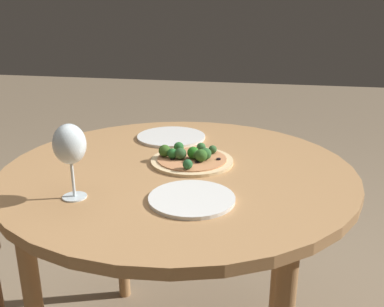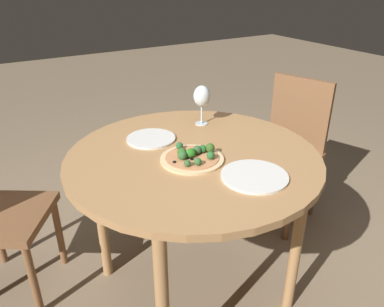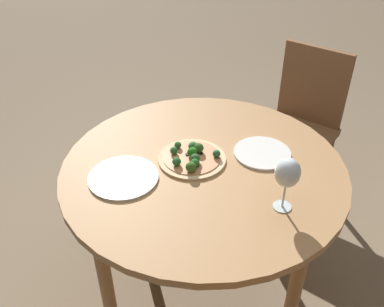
# 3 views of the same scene
# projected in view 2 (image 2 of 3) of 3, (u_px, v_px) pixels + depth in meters

# --- Properties ---
(ground_plane) EXTENTS (12.00, 12.00, 0.00)m
(ground_plane) POSITION_uv_depth(u_px,v_px,m) (193.00, 288.00, 1.93)
(ground_plane) COLOR #847056
(dining_table) EXTENTS (1.08, 1.08, 0.77)m
(dining_table) POSITION_uv_depth(u_px,v_px,m) (193.00, 171.00, 1.62)
(dining_table) COLOR #A87A4C
(dining_table) RESTS_ON ground_plane
(chair) EXTENTS (0.50, 0.50, 0.89)m
(chair) POSITION_uv_depth(u_px,v_px,m) (287.00, 146.00, 2.32)
(chair) COLOR brown
(chair) RESTS_ON ground_plane
(pizza) EXTENTS (0.26, 0.26, 0.05)m
(pizza) POSITION_uv_depth(u_px,v_px,m) (193.00, 157.00, 1.53)
(pizza) COLOR #DBBC89
(pizza) RESTS_ON dining_table
(wine_glass) EXTENTS (0.08, 0.08, 0.20)m
(wine_glass) POSITION_uv_depth(u_px,v_px,m) (202.00, 97.00, 1.82)
(wine_glass) COLOR silver
(wine_glass) RESTS_ON dining_table
(plate_near) EXTENTS (0.25, 0.25, 0.01)m
(plate_near) POSITION_uv_depth(u_px,v_px,m) (254.00, 176.00, 1.40)
(plate_near) COLOR silver
(plate_near) RESTS_ON dining_table
(plate_far) EXTENTS (0.22, 0.22, 0.01)m
(plate_far) POSITION_uv_depth(u_px,v_px,m) (151.00, 138.00, 1.71)
(plate_far) COLOR silver
(plate_far) RESTS_ON dining_table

